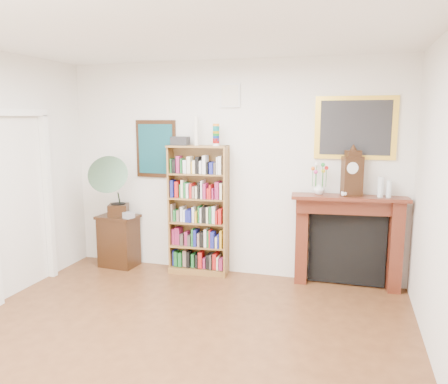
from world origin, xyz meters
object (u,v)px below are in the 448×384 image
object	(u,v)px
side_cabinet	(119,241)
cd_stack	(129,215)
bookshelf	(198,203)
teacup	(344,194)
flower_vase	(319,189)
mantel_clock	(352,174)
bottle_right	(389,189)
fireplace	(348,233)
gramophone	(112,183)
bottle_left	(381,187)

from	to	relation	value
side_cabinet	cd_stack	distance (m)	0.47
bookshelf	teacup	world-z (taller)	bookshelf
flower_vase	mantel_clock	bearing A→B (deg)	-0.42
cd_stack	bottle_right	world-z (taller)	bottle_right
fireplace	gramophone	distance (m)	3.14
bookshelf	gramophone	bearing A→B (deg)	-176.34
side_cabinet	teacup	xyz separation A→B (m)	(3.03, -0.01, 0.82)
fireplace	bottle_left	distance (m)	0.69
gramophone	teacup	distance (m)	3.02
bookshelf	bottle_right	distance (m)	2.37
mantel_clock	side_cabinet	bearing A→B (deg)	158.04
bottle_right	fireplace	bearing A→B (deg)	175.26
mantel_clock	bottle_right	size ratio (longest dim) A/B	2.72
teacup	bottle_left	world-z (taller)	bottle_left
teacup	bottle_right	distance (m)	0.51
flower_vase	bottle_right	size ratio (longest dim) A/B	0.71
gramophone	mantel_clock	size ratio (longest dim) A/B	1.56
bookshelf	side_cabinet	size ratio (longest dim) A/B	2.72
bottle_right	bookshelf	bearing A→B (deg)	-179.40
flower_vase	teacup	world-z (taller)	flower_vase
bookshelf	side_cabinet	bearing A→B (deg)	177.30
mantel_clock	teacup	size ratio (longest dim) A/B	7.07
mantel_clock	bottle_left	bearing A→B (deg)	-20.41
bookshelf	bottle_right	size ratio (longest dim) A/B	9.88
bottle_left	fireplace	bearing A→B (deg)	173.62
cd_stack	mantel_clock	distance (m)	2.96
fireplace	gramophone	xyz separation A→B (m)	(-3.08, -0.24, 0.53)
bookshelf	bottle_left	size ratio (longest dim) A/B	8.24
gramophone	mantel_clock	world-z (taller)	mantel_clock
side_cabinet	cd_stack	xyz separation A→B (m)	(0.23, -0.10, 0.40)
side_cabinet	bottle_left	world-z (taller)	bottle_left
fireplace	bottle_left	world-z (taller)	bottle_left
cd_stack	mantel_clock	xyz separation A→B (m)	(2.88, 0.16, 0.64)
bookshelf	teacup	bearing A→B (deg)	-7.04
fireplace	bottle_right	distance (m)	0.72
bottle_left	bottle_right	world-z (taller)	bottle_left
bookshelf	fireplace	xyz separation A→B (m)	(1.92, 0.06, -0.28)
bookshelf	mantel_clock	xyz separation A→B (m)	(1.94, 0.01, 0.45)
fireplace	bottle_right	world-z (taller)	bottle_right
bookshelf	cd_stack	xyz separation A→B (m)	(-0.94, -0.16, -0.19)
gramophone	cd_stack	size ratio (longest dim) A/B	7.08
side_cabinet	teacup	world-z (taller)	teacup
flower_vase	bottle_right	bearing A→B (deg)	1.04
fireplace	cd_stack	bearing A→B (deg)	178.50
bottle_left	mantel_clock	bearing A→B (deg)	-177.36
side_cabinet	bottle_left	bearing A→B (deg)	5.57
teacup	bottle_right	xyz separation A→B (m)	(0.50, 0.08, 0.07)
bookshelf	fireplace	distance (m)	1.94
fireplace	cd_stack	size ratio (longest dim) A/B	11.55
mantel_clock	flower_vase	distance (m)	0.42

